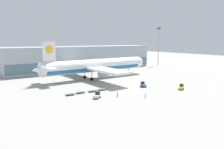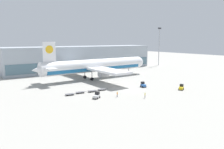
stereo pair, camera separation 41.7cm
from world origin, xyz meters
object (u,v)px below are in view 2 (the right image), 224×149
Objects in this scene: baggage_tug_foreground at (143,85)px; baggage_dolly_trail at (102,89)px; baggage_dolly_second at (80,92)px; ground_crew_far at (145,95)px; airplane_main at (95,66)px; baggage_dolly_lead at (70,94)px; light_mast at (159,44)px; baggage_dolly_third at (92,91)px; traffic_cone_near at (144,84)px; baggage_tug_far at (97,96)px; baggage_tug_mid at (181,87)px; ground_crew_near at (117,94)px.

baggage_tug_foreground is 0.73× the size of baggage_dolly_trail.
ground_crew_far is (13.64, -16.87, 0.65)m from baggage_dolly_second.
baggage_dolly_lead is (-22.28, -22.24, -5.45)m from airplane_main.
baggage_dolly_second is 21.71m from ground_crew_far.
baggage_dolly_third is at bearing -150.99° from light_mast.
airplane_main is (-64.61, -21.25, -9.13)m from light_mast.
baggage_tug_far is at bearing -165.33° from traffic_cone_near.
baggage_tug_mid is 3.86× the size of traffic_cone_near.
baggage_dolly_trail is (-10.00, -22.22, -5.45)m from airplane_main.
baggage_tug_mid is 35.98m from baggage_dolly_second.
light_mast is 92.61m from ground_crew_far.
baggage_dolly_lead is at bearing -87.12° from ground_crew_far.
ground_crew_far is at bearing -43.12° from baggage_dolly_second.
ground_crew_near is at bearing -109.86° from airplane_main.
baggage_dolly_lead is (-86.89, -43.49, -14.58)m from light_mast.
light_mast reaches higher than baggage_dolly_third.
baggage_tug_foreground reaches higher than baggage_dolly_second.
baggage_tug_far is 0.75× the size of baggage_dolly_trail.
airplane_main is at bearing 80.95° from baggage_tug_mid.
baggage_dolly_trail is (4.02, 0.13, 0.00)m from baggage_dolly_third.
baggage_dolly_second is at bearing -94.56° from ground_crew_near.
ground_crew_near is at bearing -34.53° from baggage_dolly_lead.
baggage_dolly_second is (-82.91, -42.99, -14.58)m from light_mast.
baggage_tug_far is (-31.00, 7.24, 0.00)m from baggage_tug_mid.
baggage_dolly_third is at bearing 96.32° from baggage_tug_foreground.
baggage_tug_mid is at bearing -69.75° from traffic_cone_near.
light_mast is at bearing 38.82° from traffic_cone_near.
traffic_cone_near is (31.08, -1.41, -0.03)m from baggage_dolly_lead.
baggage_tug_mid reaches higher than baggage_dolly_trail.
baggage_tug_far reaches higher than ground_crew_far.
baggage_dolly_trail is (-15.78, 4.26, -0.49)m from baggage_tug_foreground.
baggage_tug_mid is at bearing -46.03° from baggage_tug_far.
baggage_dolly_trail is at bearing -149.77° from light_mast.
baggage_dolly_lead is at bearing -81.17° from ground_crew_near.
baggage_dolly_second is at bearing 179.82° from baggage_dolly_third.
baggage_dolly_third is (8.27, -0.11, 0.00)m from baggage_dolly_lead.
ground_crew_near reaches higher than baggage_dolly_second.
baggage_dolly_trail is 10.50m from ground_crew_near.
light_mast is 0.45× the size of airplane_main.
baggage_dolly_trail is at bearing 92.98° from baggage_tug_foreground.
baggage_dolly_trail is (8.31, -0.48, 0.00)m from baggage_dolly_second.
baggage_dolly_lead is (-5.25, 8.17, -0.49)m from baggage_tug_far.
airplane_main reaches higher than baggage_dolly_lead.
baggage_dolly_third is (-27.98, 15.30, -0.49)m from baggage_tug_mid.
ground_crew_near is (-0.90, -10.44, 0.64)m from baggage_dolly_trail.
ground_crew_far is (17.62, -16.37, 0.65)m from baggage_dolly_lead.
light_mast is 73.11m from traffic_cone_near.
baggage_dolly_third is at bearing -104.32° from ground_crew_far.
baggage_tug_foreground is at bearing -7.20° from baggage_dolly_trail.
baggage_tug_mid is 25.36m from ground_crew_near.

